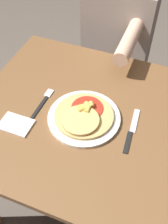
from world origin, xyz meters
The scene contains 8 objects.
ground_plane centered at (0.00, 0.00, 0.00)m, with size 8.00×8.00×0.00m, color brown.
dining_table centered at (0.00, 0.00, 0.63)m, with size 0.91×0.83×0.76m.
plate centered at (0.01, -0.03, 0.77)m, with size 0.29×0.29×0.01m.
pizza centered at (0.01, -0.03, 0.79)m, with size 0.23×0.23×0.04m.
fork centered at (-0.18, 0.00, 0.76)m, with size 0.03×0.18×0.00m.
knife centered at (0.21, -0.02, 0.76)m, with size 0.03×0.22×0.00m.
napkin centered at (-0.22, -0.15, 0.77)m, with size 0.13×0.09×0.01m.
person_diner centered at (-0.04, 0.65, 0.68)m, with size 0.38×0.52×1.17m.
Camera 1 is at (0.25, -0.64, 1.57)m, focal length 42.00 mm.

